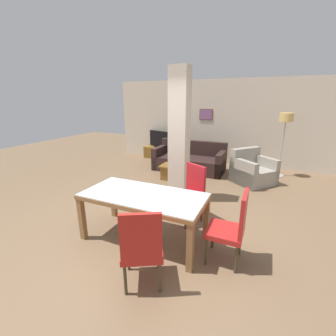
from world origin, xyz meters
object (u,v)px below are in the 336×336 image
object	(u,v)px
sofa	(190,161)
coffee_table	(174,172)
tv_screen	(159,139)
armchair	(252,171)
dining_chair_head_right	(232,226)
floor_lamp	(286,123)
dining_chair_far_right	(190,191)
dining_table	(144,203)
bottle	(170,162)
dining_chair_near_right	(142,246)
tv_stand	(159,153)

from	to	relation	value
sofa	coffee_table	xyz separation A→B (m)	(-0.10, -0.98, -0.09)
coffee_table	tv_screen	distance (m)	2.40
armchair	dining_chair_head_right	bearing A→B (deg)	39.82
sofa	floor_lamp	bearing A→B (deg)	-168.76
dining_chair_far_right	coffee_table	world-z (taller)	dining_chair_far_right
dining_table	floor_lamp	size ratio (longest dim) A/B	1.05
dining_chair_far_right	bottle	distance (m)	2.11
tv_screen	sofa	bearing A→B (deg)	165.19
armchair	tv_screen	xyz separation A→B (m)	(-3.31, 1.30, 0.40)
dining_chair_near_right	floor_lamp	bearing A→B (deg)	44.46
dining_table	tv_stand	distance (m)	5.00
dining_chair_far_right	dining_table	bearing A→B (deg)	90.00
sofa	dining_chair_near_right	bearing A→B (deg)	102.04
dining_chair_near_right	bottle	size ratio (longest dim) A/B	3.58
sofa	tv_screen	bearing A→B (deg)	-32.01
dining_chair_head_right	tv_screen	size ratio (longest dim) A/B	1.17
sofa	tv_screen	size ratio (longest dim) A/B	2.42
dining_table	tv_screen	xyz separation A→B (m)	(-1.98, 4.58, 0.10)
dining_chair_far_right	tv_stand	distance (m)	4.47
dining_table	dining_chair_far_right	bearing A→B (deg)	61.87
dining_table	tv_stand	world-z (taller)	dining_table
dining_chair_near_right	sofa	distance (m)	4.60
dining_chair_far_right	dining_chair_head_right	world-z (taller)	same
dining_table	coffee_table	xyz separation A→B (m)	(-0.60, 2.68, -0.40)
coffee_table	tv_screen	xyz separation A→B (m)	(-1.38, 1.90, 0.49)
dining_chair_near_right	tv_screen	distance (m)	5.94
dining_chair_near_right	armchair	xyz separation A→B (m)	(0.87, 4.11, -0.24)
bottle	floor_lamp	bearing A→B (deg)	29.79
dining_table	dining_chair_near_right	distance (m)	0.95
sofa	bottle	bearing A→B (deg)	79.19
dining_chair_head_right	coffee_table	world-z (taller)	dining_chair_head_right
dining_chair_far_right	tv_stand	bearing A→B (deg)	-28.76
dining_chair_head_right	tv_stand	size ratio (longest dim) A/B	0.91
dining_table	dining_chair_head_right	distance (m)	1.30
dining_chair_far_right	tv_screen	bearing A→B (deg)	-28.76
coffee_table	bottle	world-z (taller)	bottle
dining_chair_head_right	tv_stand	bearing A→B (deg)	35.60
dining_chair_near_right	coffee_table	size ratio (longest dim) A/B	1.40
dining_table	armchair	world-z (taller)	armchair
tv_stand	armchair	bearing A→B (deg)	-21.43
dining_table	dining_chair_head_right	size ratio (longest dim) A/B	1.82
dining_chair_head_right	bottle	xyz separation A→B (m)	(-2.00, 2.61, -0.04)
dining_chair_head_right	floor_lamp	size ratio (longest dim) A/B	0.58
floor_lamp	dining_table	bearing A→B (deg)	-115.53
dining_chair_near_right	sofa	world-z (taller)	dining_chair_near_right
bottle	floor_lamp	size ratio (longest dim) A/B	0.16
sofa	coffee_table	bearing A→B (deg)	84.24
dining_chair_near_right	tv_stand	bearing A→B (deg)	85.71
dining_chair_far_right	tv_screen	size ratio (longest dim) A/B	1.17
dining_chair_far_right	sofa	bearing A→B (deg)	-43.05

